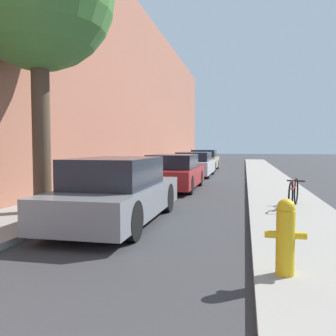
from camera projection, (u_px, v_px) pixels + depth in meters
The scene contains 10 objects.
ground_plane at pixel (203, 183), 15.68m from camera, with size 120.00×120.00×0.00m, color #333335.
sidewalk_left at pixel (139, 181), 16.28m from camera, with size 2.00×52.00×0.12m.
sidewalk_right at pixel (271, 183), 15.08m from camera, with size 2.00×52.00×0.12m.
building_facade_left at pixel (110, 79), 16.28m from camera, with size 0.70×52.00×9.35m.
parked_car_grey at pixel (118, 192), 7.56m from camera, with size 1.70×4.53×1.38m.
parked_car_red at pixel (174, 173), 13.43m from camera, with size 1.79×4.36×1.31m.
parked_car_silver at pixel (194, 165), 19.32m from camera, with size 1.86×4.62×1.30m.
parked_car_champagne at pixel (204, 160), 24.36m from camera, with size 1.74×3.91×1.37m.
fire_hydrant at pixel (285, 236), 4.18m from camera, with size 0.47×0.22×0.90m.
bicycle at pixel (294, 193), 8.82m from camera, with size 0.55×1.63×0.68m.
Camera 1 is at (1.77, 0.42, 1.62)m, focal length 38.44 mm.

